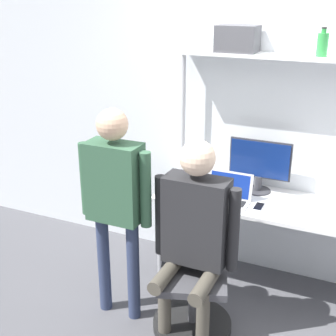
# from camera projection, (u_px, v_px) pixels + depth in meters

# --- Properties ---
(ground_plane) EXTENTS (12.00, 12.00, 0.00)m
(ground_plane) POSITION_uv_depth(u_px,v_px,m) (280.00, 318.00, 3.46)
(ground_plane) COLOR #4C4C51
(wall_back) EXTENTS (8.00, 0.06, 2.70)m
(wall_back) POSITION_uv_depth(u_px,v_px,m) (314.00, 120.00, 3.54)
(wall_back) COLOR silver
(wall_back) RESTS_ON ground_plane
(desk) EXTENTS (2.16, 0.61, 0.77)m
(desk) POSITION_uv_depth(u_px,v_px,m) (297.00, 216.00, 3.49)
(desk) COLOR white
(desk) RESTS_ON ground_plane
(shelf_unit) EXTENTS (2.05, 0.23, 1.84)m
(shelf_unit) POSITION_uv_depth(u_px,v_px,m) (314.00, 95.00, 3.32)
(shelf_unit) COLOR white
(shelf_unit) RESTS_ON ground_plane
(monitor) EXTENTS (0.49, 0.20, 0.42)m
(monitor) POSITION_uv_depth(u_px,v_px,m) (260.00, 163.00, 3.66)
(monitor) COLOR #333338
(monitor) RESTS_ON desk
(laptop) EXTENTS (0.35, 0.21, 0.21)m
(laptop) POSITION_uv_depth(u_px,v_px,m) (228.00, 193.00, 3.57)
(laptop) COLOR silver
(laptop) RESTS_ON desk
(cell_phone) EXTENTS (0.07, 0.15, 0.01)m
(cell_phone) POSITION_uv_depth(u_px,v_px,m) (259.00, 207.00, 3.46)
(cell_phone) COLOR silver
(cell_phone) RESTS_ON desk
(office_chair) EXTENTS (0.58, 0.58, 0.90)m
(office_chair) POSITION_uv_depth(u_px,v_px,m) (193.00, 292.00, 3.30)
(office_chair) COLOR black
(office_chair) RESTS_ON ground_plane
(person_seated) EXTENTS (0.59, 0.48, 1.40)m
(person_seated) POSITION_uv_depth(u_px,v_px,m) (194.00, 225.00, 3.07)
(person_seated) COLOR #4C473D
(person_seated) RESTS_ON ground_plane
(person_standing) EXTENTS (0.54, 0.21, 1.57)m
(person_standing) POSITION_uv_depth(u_px,v_px,m) (115.00, 191.00, 3.18)
(person_standing) COLOR #2D3856
(person_standing) RESTS_ON ground_plane
(bottle_green) EXTENTS (0.08, 0.08, 0.20)m
(bottle_green) POSITION_uv_depth(u_px,v_px,m) (322.00, 44.00, 3.19)
(bottle_green) COLOR #2D8C3F
(bottle_green) RESTS_ON shelf_unit
(storage_box) EXTENTS (0.30, 0.21, 0.19)m
(storage_box) POSITION_uv_depth(u_px,v_px,m) (237.00, 39.00, 3.42)
(storage_box) COLOR #4C4C51
(storage_box) RESTS_ON shelf_unit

